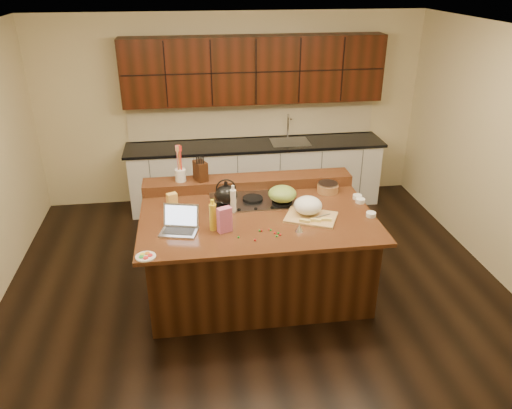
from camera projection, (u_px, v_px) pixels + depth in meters
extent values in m
cube|color=black|center=(257.00, 287.00, 5.57)|extent=(5.50, 5.00, 0.01)
cube|color=silver|center=(257.00, 33.00, 4.39)|extent=(5.50, 5.00, 0.01)
cube|color=beige|center=(232.00, 110.00, 7.22)|extent=(5.50, 0.01, 2.70)
cube|color=beige|center=(321.00, 346.00, 2.75)|extent=(5.50, 0.01, 2.70)
cube|color=beige|center=(511.00, 161.00, 5.33)|extent=(0.01, 5.00, 2.70)
cube|color=black|center=(257.00, 253.00, 5.38)|extent=(2.22, 1.42, 0.88)
cube|color=black|center=(257.00, 215.00, 5.18)|extent=(2.40, 1.60, 0.04)
cube|color=black|center=(248.00, 182.00, 5.77)|extent=(2.40, 0.30, 0.12)
cube|color=gray|center=(253.00, 201.00, 5.43)|extent=(0.92, 0.52, 0.02)
cylinder|color=black|center=(224.00, 196.00, 5.50)|extent=(0.22, 0.22, 0.03)
cylinder|color=black|center=(278.00, 193.00, 5.58)|extent=(0.22, 0.22, 0.03)
cylinder|color=black|center=(226.00, 206.00, 5.27)|extent=(0.22, 0.22, 0.03)
cylinder|color=black|center=(282.00, 202.00, 5.35)|extent=(0.22, 0.22, 0.03)
cylinder|color=black|center=(253.00, 199.00, 5.42)|extent=(0.22, 0.22, 0.03)
cube|color=silver|center=(256.00, 175.00, 7.35)|extent=(3.60, 0.62, 0.90)
cube|color=black|center=(256.00, 145.00, 7.14)|extent=(3.70, 0.66, 0.04)
cube|color=gray|center=(290.00, 142.00, 7.20)|extent=(0.55, 0.42, 0.01)
cylinder|color=gray|center=(288.00, 126.00, 7.28)|extent=(0.02, 0.02, 0.36)
cube|color=black|center=(254.00, 70.00, 6.83)|extent=(3.60, 0.34, 0.90)
cube|color=beige|center=(253.00, 120.00, 7.30)|extent=(3.60, 0.03, 0.50)
ellipsoid|color=black|center=(226.00, 195.00, 5.22)|extent=(0.31, 0.31, 0.21)
ellipsoid|color=olive|center=(282.00, 194.00, 5.30)|extent=(0.33, 0.33, 0.17)
cube|color=#B7B7BC|center=(179.00, 232.00, 4.79)|extent=(0.39, 0.31, 0.02)
cube|color=black|center=(179.00, 231.00, 4.79)|extent=(0.32, 0.21, 0.00)
cube|color=#B7B7BC|center=(181.00, 215.00, 4.85)|extent=(0.35, 0.15, 0.22)
cube|color=silver|center=(181.00, 215.00, 4.84)|extent=(0.32, 0.13, 0.19)
cylinder|color=gold|center=(213.00, 217.00, 4.80)|extent=(0.07, 0.07, 0.27)
cylinder|color=silver|center=(233.00, 201.00, 5.15)|extent=(0.08, 0.08, 0.25)
cube|color=tan|center=(311.00, 217.00, 5.07)|extent=(0.60, 0.54, 0.02)
ellipsoid|color=white|center=(308.00, 205.00, 5.09)|extent=(0.29, 0.29, 0.18)
cube|color=#EDD872|center=(305.00, 221.00, 4.94)|extent=(0.11, 0.03, 0.03)
cube|color=#EDD872|center=(316.00, 220.00, 4.95)|extent=(0.11, 0.03, 0.03)
cube|color=#EDD872|center=(326.00, 219.00, 4.97)|extent=(0.11, 0.03, 0.03)
cylinder|color=gray|center=(322.00, 216.00, 5.06)|extent=(0.19, 0.08, 0.01)
cylinder|color=white|center=(360.00, 201.00, 5.40)|extent=(0.12, 0.12, 0.04)
cylinder|color=white|center=(371.00, 214.00, 5.10)|extent=(0.13, 0.13, 0.04)
cylinder|color=white|center=(357.00, 197.00, 5.49)|extent=(0.11, 0.11, 0.04)
cylinder|color=#996B3F|center=(328.00, 188.00, 5.64)|extent=(0.25, 0.25, 0.09)
cone|color=silver|center=(299.00, 228.00, 4.81)|extent=(0.10, 0.10, 0.07)
cube|color=#BB587F|center=(225.00, 220.00, 4.77)|extent=(0.15, 0.12, 0.25)
cylinder|color=white|center=(146.00, 257.00, 4.39)|extent=(0.22, 0.22, 0.01)
cube|color=#F0BC54|center=(172.00, 200.00, 5.30)|extent=(0.12, 0.11, 0.15)
cylinder|color=white|center=(181.00, 175.00, 5.61)|extent=(0.15, 0.15, 0.14)
cube|color=black|center=(200.00, 171.00, 5.62)|extent=(0.17, 0.21, 0.22)
ellipsoid|color=red|center=(280.00, 235.00, 4.74)|extent=(0.02, 0.02, 0.02)
ellipsoid|color=#198C26|center=(277.00, 236.00, 4.72)|extent=(0.02, 0.02, 0.02)
ellipsoid|color=red|center=(255.00, 240.00, 4.65)|extent=(0.02, 0.02, 0.02)
ellipsoid|color=#198C26|center=(260.00, 231.00, 4.81)|extent=(0.02, 0.02, 0.02)
ellipsoid|color=red|center=(269.00, 230.00, 4.83)|extent=(0.02, 0.02, 0.02)
ellipsoid|color=#198C26|center=(239.00, 237.00, 4.70)|extent=(0.02, 0.02, 0.02)
ellipsoid|color=red|center=(275.00, 233.00, 4.77)|extent=(0.02, 0.02, 0.02)
ellipsoid|color=#198C26|center=(271.00, 230.00, 4.83)|extent=(0.02, 0.02, 0.02)
ellipsoid|color=red|center=(261.00, 231.00, 4.82)|extent=(0.02, 0.02, 0.02)
ellipsoid|color=#198C26|center=(279.00, 233.00, 4.77)|extent=(0.02, 0.02, 0.02)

